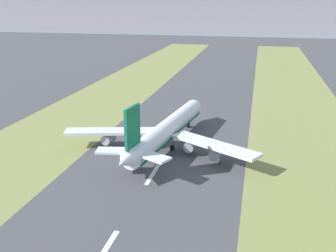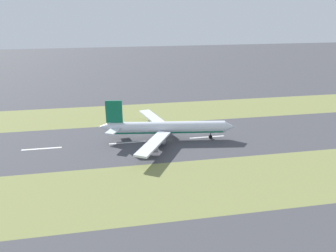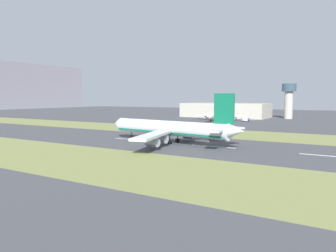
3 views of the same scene
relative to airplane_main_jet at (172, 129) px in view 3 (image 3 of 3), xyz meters
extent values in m
plane|color=#424247|center=(1.00, 2.42, -6.02)|extent=(800.00, 800.00, 0.00)
cube|color=olive|center=(-44.00, 2.42, -6.02)|extent=(40.00, 600.00, 0.01)
cube|color=olive|center=(46.00, 2.42, -6.02)|extent=(40.00, 600.00, 0.01)
cube|color=silver|center=(1.00, -58.11, -6.01)|extent=(1.20, 18.00, 0.01)
cube|color=silver|center=(1.00, -18.11, -6.01)|extent=(1.20, 18.00, 0.01)
cube|color=silver|center=(1.00, 21.89, -6.01)|extent=(1.20, 18.00, 0.01)
cylinder|color=silver|center=(0.26, 1.89, 0.18)|extent=(13.71, 56.29, 6.00)
cone|color=silver|center=(4.49, 32.09, 0.18)|extent=(6.52, 5.77, 5.88)
cone|color=silver|center=(-4.03, -28.81, 0.98)|extent=(5.88, 6.65, 5.10)
cube|color=#0F6647|center=(0.26, 1.89, -1.47)|extent=(13.10, 54.03, 0.70)
cube|color=silver|center=(-18.07, -2.84, -0.72)|extent=(29.59, 12.85, 0.90)
cube|color=silver|center=(16.59, -7.69, -0.72)|extent=(28.12, 19.68, 0.90)
cylinder|color=#93939E|center=(-9.20, -0.83, -3.17)|extent=(3.83, 5.20, 3.20)
cylinder|color=#93939E|center=(-18.60, -3.04, -3.17)|extent=(3.83, 5.20, 3.20)
cylinder|color=#93939E|center=(8.62, -3.32, -3.17)|extent=(3.83, 5.20, 3.20)
cylinder|color=#93939E|center=(17.05, -8.04, -3.17)|extent=(3.83, 5.20, 3.20)
cube|color=#0F6647|center=(-3.34, -23.86, 8.68)|extent=(1.90, 8.03, 11.00)
cube|color=silver|center=(-8.79, -23.10, 1.18)|extent=(10.61, 6.07, 0.60)
cube|color=silver|center=(2.11, -24.62, 1.18)|extent=(10.92, 8.33, 0.60)
cylinder|color=#59595E|center=(3.21, 22.96, -3.52)|extent=(0.50, 0.50, 3.20)
cylinder|color=black|center=(3.21, 22.96, -5.12)|extent=(1.14, 1.91, 1.80)
cylinder|color=#59595E|center=(-2.73, -0.72, -3.52)|extent=(0.50, 0.50, 3.20)
cylinder|color=black|center=(-2.73, -0.72, -5.12)|extent=(1.14, 1.91, 1.80)
cylinder|color=#59595E|center=(2.42, -1.44, -3.52)|extent=(0.50, 0.50, 3.20)
cylinder|color=black|center=(2.42, -1.44, -5.12)|extent=(1.14, 1.91, 1.80)
cube|color=#B2AD9E|center=(177.62, 45.78, 0.51)|extent=(36.00, 78.69, 13.06)
cylinder|color=#B2AD9E|center=(184.72, -9.76, 5.87)|extent=(7.00, 7.00, 23.79)
cylinder|color=#334756|center=(184.72, -9.76, 21.12)|extent=(12.00, 12.00, 6.71)
cylinder|color=white|center=(132.62, 35.00, -1.64)|extent=(39.71, 6.11, 4.24)
cone|color=white|center=(111.10, 33.98, -1.64)|extent=(3.72, 4.32, 4.15)
cone|color=white|center=(154.49, 36.04, -1.08)|extent=(4.40, 3.80, 3.60)
cube|color=orange|center=(132.62, 35.00, -2.81)|extent=(38.12, 5.82, 0.49)
cube|color=white|center=(138.30, 22.89, -2.28)|extent=(12.41, 20.38, 0.64)
cube|color=white|center=(137.12, 47.59, -2.28)|extent=(10.76, 20.73, 0.64)
cylinder|color=#93939E|center=(135.74, 28.78, -4.01)|extent=(3.49, 2.42, 2.26)
cylinder|color=#93939E|center=(138.51, 22.55, -4.01)|extent=(3.49, 2.42, 2.26)
cylinder|color=#93939E|center=(135.14, 41.48, -4.01)|extent=(3.49, 2.42, 2.26)
cylinder|color=#93939E|center=(137.31, 47.95, -4.01)|extent=(3.49, 2.42, 2.26)
cube|color=orange|center=(150.96, 35.87, 4.36)|extent=(5.67, 0.83, 7.77)
cube|color=white|center=(151.14, 31.99, -0.94)|extent=(5.41, 7.71, 0.42)
cube|color=white|center=(150.78, 39.75, -0.94)|extent=(4.86, 7.63, 0.42)
cylinder|color=#59595E|center=(117.60, 34.29, -4.26)|extent=(0.35, 0.35, 2.26)
cylinder|color=black|center=(117.60, 34.29, -5.39)|extent=(1.30, 0.70, 1.27)
cylinder|color=#59595E|center=(134.82, 33.27, -4.26)|extent=(0.35, 0.35, 2.26)
cylinder|color=black|center=(134.82, 33.27, -5.39)|extent=(1.30, 0.70, 1.27)
cylinder|color=#59595E|center=(134.65, 36.93, -4.26)|extent=(0.35, 0.35, 2.26)
cylinder|color=black|center=(134.65, 36.93, -5.39)|extent=(1.30, 0.70, 1.27)
cube|color=#1E51B2|center=(134.05, 10.14, -4.52)|extent=(2.97, 2.97, 2.00)
cube|color=silver|center=(131.98, 12.31, -4.22)|extent=(4.35, 4.41, 2.60)
cylinder|color=black|center=(134.84, 10.90, -5.52)|extent=(0.94, 0.96, 1.00)
cylinder|color=black|center=(133.25, 9.38, -5.52)|extent=(0.94, 0.96, 1.00)
cylinder|color=black|center=(131.94, 13.94, -5.52)|extent=(0.94, 0.96, 1.00)
cylinder|color=black|center=(130.35, 12.42, -5.52)|extent=(0.94, 0.96, 1.00)
cube|color=#4C4C51|center=(119.17, 20.06, -5.24)|extent=(4.54, 2.16, 0.90)
cube|color=#4C4C51|center=(119.37, 20.05, -4.39)|extent=(2.54, 1.73, 0.80)
cylinder|color=black|center=(117.67, 19.29, -5.69)|extent=(0.68, 0.29, 0.66)
cylinder|color=black|center=(117.82, 21.08, -5.69)|extent=(0.68, 0.29, 0.66)
cylinder|color=black|center=(120.52, 19.05, -5.69)|extent=(0.68, 0.29, 0.66)
cylinder|color=black|center=(120.67, 20.84, -5.69)|extent=(0.68, 0.29, 0.66)
camera|label=1|loc=(27.49, -116.46, 40.50)|focal=42.00mm
camera|label=2|loc=(148.69, -25.45, 56.41)|focal=35.00mm
camera|label=3|loc=(-114.43, -67.37, 12.82)|focal=35.00mm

